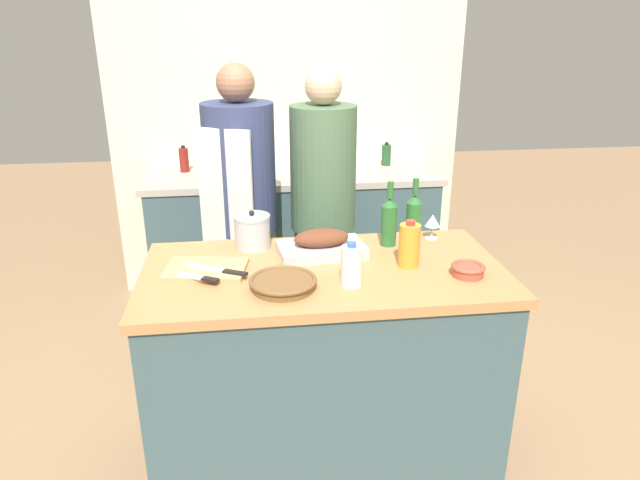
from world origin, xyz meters
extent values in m
plane|color=#9E7A56|center=(0.00, 0.00, 0.00)|extent=(12.00, 12.00, 0.00)
cube|color=#3D565B|center=(0.00, 0.00, 0.43)|extent=(1.40, 0.72, 0.86)
cube|color=#B27F4C|center=(0.00, 0.00, 0.88)|extent=(1.45, 0.74, 0.04)
cube|color=#3D565B|center=(0.00, 1.49, 0.44)|extent=(1.81, 0.58, 0.87)
cube|color=#ADA393|center=(0.00, 1.49, 0.89)|extent=(1.86, 0.60, 0.04)
cube|color=beige|center=(0.00, 1.84, 1.27)|extent=(2.36, 0.10, 2.55)
cube|color=#BCBCC1|center=(0.01, 0.15, 0.92)|extent=(0.38, 0.25, 0.04)
ellipsoid|color=brown|center=(0.01, 0.15, 0.97)|extent=(0.25, 0.15, 0.07)
cylinder|color=brown|center=(-0.17, -0.16, 0.91)|extent=(0.23, 0.23, 0.03)
torus|color=brown|center=(-0.17, -0.16, 0.93)|extent=(0.25, 0.25, 0.02)
cube|color=tan|center=(-0.47, 0.03, 0.91)|extent=(0.34, 0.26, 0.02)
cylinder|color=#B7B7BC|center=(-0.28, 0.27, 0.96)|extent=(0.15, 0.15, 0.13)
cylinder|color=#B7B7BC|center=(-0.28, 0.27, 1.04)|extent=(0.16, 0.16, 0.01)
sphere|color=black|center=(-0.28, 0.27, 1.05)|extent=(0.02, 0.02, 0.02)
cylinder|color=#A84C38|center=(0.55, -0.14, 0.91)|extent=(0.12, 0.12, 0.04)
torus|color=#A84C38|center=(0.55, -0.14, 0.93)|extent=(0.13, 0.13, 0.02)
cylinder|color=orange|center=(0.34, -0.02, 0.98)|extent=(0.08, 0.08, 0.18)
cylinder|color=red|center=(0.34, -0.02, 1.08)|extent=(0.04, 0.04, 0.02)
cylinder|color=white|center=(0.08, -0.16, 0.97)|extent=(0.08, 0.08, 0.15)
cylinder|color=#3360B2|center=(0.08, -0.16, 1.06)|extent=(0.03, 0.03, 0.02)
cylinder|color=#28662D|center=(0.44, 0.25, 0.99)|extent=(0.07, 0.07, 0.18)
cone|color=#28662D|center=(0.44, 0.25, 1.09)|extent=(0.07, 0.07, 0.03)
cylinder|color=#28662D|center=(0.44, 0.25, 1.15)|extent=(0.03, 0.03, 0.08)
cylinder|color=#28662D|center=(0.32, 0.22, 0.99)|extent=(0.07, 0.07, 0.18)
cone|color=#28662D|center=(0.32, 0.22, 1.09)|extent=(0.07, 0.07, 0.03)
cylinder|color=#28662D|center=(0.32, 0.22, 1.15)|extent=(0.03, 0.03, 0.08)
cylinder|color=silver|center=(0.53, 0.27, 0.90)|extent=(0.06, 0.06, 0.00)
cylinder|color=silver|center=(0.53, 0.27, 0.93)|extent=(0.01, 0.01, 0.06)
cone|color=silver|center=(0.53, 0.27, 0.98)|extent=(0.07, 0.07, 0.05)
cube|color=#B7B7BC|center=(-0.47, 0.02, 0.92)|extent=(0.16, 0.10, 0.01)
cube|color=black|center=(-0.35, -0.04, 0.92)|extent=(0.10, 0.07, 0.01)
cube|color=#B7B7BC|center=(-0.52, -0.05, 0.92)|extent=(0.11, 0.08, 0.01)
cube|color=black|center=(-0.44, -0.09, 0.92)|extent=(0.07, 0.06, 0.01)
cube|color=#333842|center=(-0.46, 1.47, 0.94)|extent=(0.18, 0.14, 0.06)
cylinder|color=#B7B7BC|center=(-0.49, 1.47, 1.03)|extent=(0.13, 0.13, 0.11)
cube|color=#333842|center=(-0.40, 1.47, 1.06)|extent=(0.05, 0.08, 0.18)
cube|color=#333842|center=(-0.46, 1.47, 1.20)|extent=(0.17, 0.08, 0.09)
cylinder|color=#234C28|center=(0.64, 1.61, 0.98)|extent=(0.06, 0.06, 0.14)
cylinder|color=black|center=(0.64, 1.61, 1.06)|extent=(0.03, 0.03, 0.02)
cylinder|color=maroon|center=(-0.69, 1.61, 0.99)|extent=(0.06, 0.06, 0.15)
cylinder|color=black|center=(-0.69, 1.61, 1.07)|extent=(0.02, 0.02, 0.02)
cube|color=beige|center=(-0.32, 0.83, 0.39)|extent=(0.35, 0.30, 0.79)
cylinder|color=navy|center=(-0.32, 0.83, 1.12)|extent=(0.37, 0.37, 0.66)
sphere|color=#996B4C|center=(-0.32, 0.83, 1.54)|extent=(0.19, 0.19, 0.19)
cube|color=silver|center=(-0.40, 0.67, 0.93)|extent=(0.27, 0.13, 0.83)
cube|color=beige|center=(0.11, 0.82, 0.39)|extent=(0.29, 0.21, 0.78)
cylinder|color=#4C6B4C|center=(0.11, 0.82, 1.10)|extent=(0.35, 0.35, 0.65)
sphere|color=#DBAD89|center=(0.11, 0.82, 1.52)|extent=(0.19, 0.19, 0.19)
camera|label=1|loc=(-0.28, -2.07, 1.82)|focal=32.00mm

